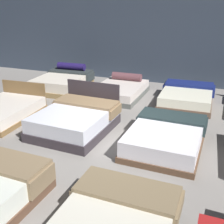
{
  "coord_description": "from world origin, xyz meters",
  "views": [
    {
      "loc": [
        2.09,
        -5.35,
        2.93
      ],
      "look_at": [
        -0.22,
        0.38,
        0.53
      ],
      "focal_mm": 44.98,
      "sensor_mm": 36.0,
      "label": 1
    }
  ],
  "objects_px": {
    "bed_5": "(76,120)",
    "bed_8": "(63,82)",
    "bed_9": "(120,90)",
    "bed_10": "(187,97)",
    "bed_4": "(3,111)",
    "bed_6": "(166,137)"
  },
  "relations": [
    {
      "from": "bed_5",
      "to": "bed_8",
      "type": "bearing_deg",
      "value": 127.41
    },
    {
      "from": "bed_6",
      "to": "bed_5",
      "type": "bearing_deg",
      "value": -179.99
    },
    {
      "from": "bed_4",
      "to": "bed_9",
      "type": "distance_m",
      "value": 3.77
    },
    {
      "from": "bed_4",
      "to": "bed_6",
      "type": "xyz_separation_m",
      "value": [
        4.44,
        -0.0,
        0.04
      ]
    },
    {
      "from": "bed_4",
      "to": "bed_5",
      "type": "relative_size",
      "value": 1.04
    },
    {
      "from": "bed_10",
      "to": "bed_5",
      "type": "bearing_deg",
      "value": -128.32
    },
    {
      "from": "bed_4",
      "to": "bed_6",
      "type": "distance_m",
      "value": 4.44
    },
    {
      "from": "bed_10",
      "to": "bed_4",
      "type": "bearing_deg",
      "value": -147.67
    },
    {
      "from": "bed_8",
      "to": "bed_6",
      "type": "bearing_deg",
      "value": -37.74
    },
    {
      "from": "bed_6",
      "to": "bed_10",
      "type": "height_order",
      "value": "bed_6"
    },
    {
      "from": "bed_4",
      "to": "bed_10",
      "type": "height_order",
      "value": "bed_4"
    },
    {
      "from": "bed_6",
      "to": "bed_4",
      "type": "bearing_deg",
      "value": -179.49
    },
    {
      "from": "bed_8",
      "to": "bed_4",
      "type": "bearing_deg",
      "value": -94.41
    },
    {
      "from": "bed_6",
      "to": "bed_9",
      "type": "bearing_deg",
      "value": 126.4
    },
    {
      "from": "bed_4",
      "to": "bed_8",
      "type": "distance_m",
      "value": 3.02
    },
    {
      "from": "bed_9",
      "to": "bed_10",
      "type": "relative_size",
      "value": 1.02
    },
    {
      "from": "bed_4",
      "to": "bed_10",
      "type": "xyz_separation_m",
      "value": [
        4.46,
        3.06,
        0.03
      ]
    },
    {
      "from": "bed_5",
      "to": "bed_9",
      "type": "height_order",
      "value": "bed_5"
    },
    {
      "from": "bed_5",
      "to": "bed_9",
      "type": "xyz_separation_m",
      "value": [
        0.03,
        2.99,
        -0.08
      ]
    },
    {
      "from": "bed_6",
      "to": "bed_9",
      "type": "distance_m",
      "value": 3.71
    },
    {
      "from": "bed_6",
      "to": "bed_8",
      "type": "height_order",
      "value": "bed_8"
    },
    {
      "from": "bed_4",
      "to": "bed_8",
      "type": "bearing_deg",
      "value": 85.92
    }
  ]
}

